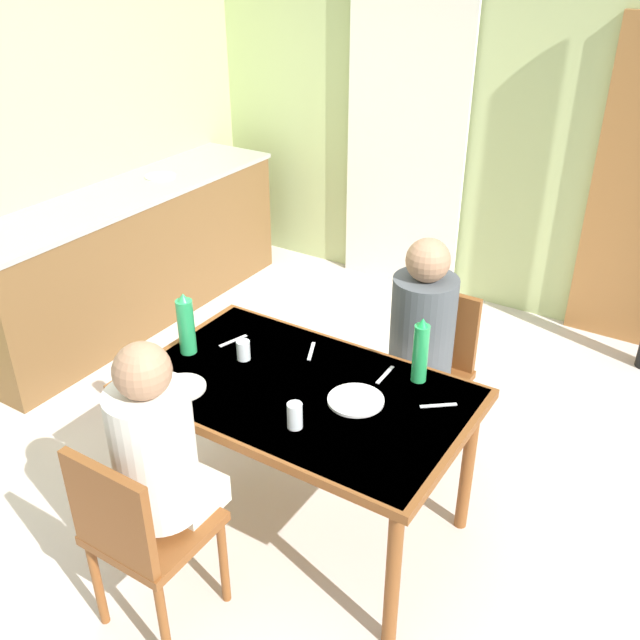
{
  "coord_description": "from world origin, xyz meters",
  "views": [
    {
      "loc": [
        1.75,
        -2.21,
        2.42
      ],
      "look_at": [
        0.39,
        -0.06,
        0.99
      ],
      "focal_mm": 39.88,
      "sensor_mm": 36.0,
      "label": 1
    }
  ],
  "objects_px": {
    "dining_table": "(301,402)",
    "person_near_diner": "(157,449)",
    "kitchen_counter": "(131,256)",
    "water_bottle_green_far": "(186,325)",
    "chair_far_diner": "(429,366)",
    "person_far_diner": "(421,328)",
    "water_bottle_green_near": "(420,352)",
    "chair_near_diner": "(139,531)"
  },
  "relations": [
    {
      "from": "dining_table",
      "to": "water_bottle_green_far",
      "type": "bearing_deg",
      "value": -176.88
    },
    {
      "from": "kitchen_counter",
      "to": "water_bottle_green_far",
      "type": "distance_m",
      "value": 1.87
    },
    {
      "from": "chair_near_diner",
      "to": "person_near_diner",
      "type": "relative_size",
      "value": 1.13
    },
    {
      "from": "chair_near_diner",
      "to": "chair_far_diner",
      "type": "xyz_separation_m",
      "value": [
        0.43,
        1.56,
        0.0
      ]
    },
    {
      "from": "chair_near_diner",
      "to": "water_bottle_green_near",
      "type": "relative_size",
      "value": 2.95
    },
    {
      "from": "kitchen_counter",
      "to": "water_bottle_green_far",
      "type": "xyz_separation_m",
      "value": [
        1.49,
        -1.06,
        0.42
      ]
    },
    {
      "from": "person_near_diner",
      "to": "person_far_diner",
      "type": "height_order",
      "value": "same"
    },
    {
      "from": "person_near_diner",
      "to": "water_bottle_green_near",
      "type": "distance_m",
      "value": 1.12
    },
    {
      "from": "chair_near_diner",
      "to": "water_bottle_green_near",
      "type": "xyz_separation_m",
      "value": [
        0.57,
        1.09,
        0.38
      ]
    },
    {
      "from": "chair_near_diner",
      "to": "person_near_diner",
      "type": "bearing_deg",
      "value": 90.0
    },
    {
      "from": "kitchen_counter",
      "to": "person_far_diner",
      "type": "bearing_deg",
      "value": -9.48
    },
    {
      "from": "chair_far_diner",
      "to": "chair_near_diner",
      "type": "bearing_deg",
      "value": 74.57
    },
    {
      "from": "chair_far_diner",
      "to": "water_bottle_green_near",
      "type": "bearing_deg",
      "value": 107.14
    },
    {
      "from": "water_bottle_green_near",
      "to": "water_bottle_green_far",
      "type": "bearing_deg",
      "value": -160.35
    },
    {
      "from": "kitchen_counter",
      "to": "dining_table",
      "type": "height_order",
      "value": "kitchen_counter"
    },
    {
      "from": "dining_table",
      "to": "person_near_diner",
      "type": "relative_size",
      "value": 1.82
    },
    {
      "from": "kitchen_counter",
      "to": "chair_near_diner",
      "type": "bearing_deg",
      "value": -43.89
    },
    {
      "from": "chair_far_diner",
      "to": "water_bottle_green_far",
      "type": "distance_m",
      "value": 1.21
    },
    {
      "from": "dining_table",
      "to": "chair_far_diner",
      "type": "height_order",
      "value": "chair_far_diner"
    },
    {
      "from": "kitchen_counter",
      "to": "chair_near_diner",
      "type": "xyz_separation_m",
      "value": [
        1.88,
        -1.81,
        0.05
      ]
    },
    {
      "from": "dining_table",
      "to": "water_bottle_green_near",
      "type": "bearing_deg",
      "value": 39.08
    },
    {
      "from": "dining_table",
      "to": "chair_far_diner",
      "type": "relative_size",
      "value": 1.61
    },
    {
      "from": "dining_table",
      "to": "person_near_diner",
      "type": "xyz_separation_m",
      "value": [
        -0.19,
        -0.64,
        0.12
      ]
    },
    {
      "from": "person_far_diner",
      "to": "chair_far_diner",
      "type": "bearing_deg",
      "value": -90.0
    },
    {
      "from": "chair_near_diner",
      "to": "chair_far_diner",
      "type": "distance_m",
      "value": 1.62
    },
    {
      "from": "dining_table",
      "to": "water_bottle_green_near",
      "type": "xyz_separation_m",
      "value": [
        0.39,
        0.31,
        0.21
      ]
    },
    {
      "from": "dining_table",
      "to": "chair_near_diner",
      "type": "distance_m",
      "value": 0.82
    },
    {
      "from": "chair_near_diner",
      "to": "person_far_diner",
      "type": "bearing_deg",
      "value": 73.17
    },
    {
      "from": "dining_table",
      "to": "person_far_diner",
      "type": "distance_m",
      "value": 0.7
    },
    {
      "from": "person_far_diner",
      "to": "kitchen_counter",
      "type": "bearing_deg",
      "value": -9.48
    },
    {
      "from": "water_bottle_green_near",
      "to": "dining_table",
      "type": "bearing_deg",
      "value": -140.92
    },
    {
      "from": "chair_near_diner",
      "to": "chair_far_diner",
      "type": "relative_size",
      "value": 1.0
    },
    {
      "from": "person_far_diner",
      "to": "chair_near_diner",
      "type": "bearing_deg",
      "value": 73.17
    },
    {
      "from": "dining_table",
      "to": "chair_near_diner",
      "type": "xyz_separation_m",
      "value": [
        -0.19,
        -0.78,
        -0.17
      ]
    },
    {
      "from": "dining_table",
      "to": "person_near_diner",
      "type": "height_order",
      "value": "person_near_diner"
    },
    {
      "from": "person_near_diner",
      "to": "water_bottle_green_near",
      "type": "relative_size",
      "value": 2.61
    },
    {
      "from": "water_bottle_green_far",
      "to": "person_near_diner",
      "type": "bearing_deg",
      "value": -57.25
    },
    {
      "from": "person_far_diner",
      "to": "dining_table",
      "type": "bearing_deg",
      "value": 69.35
    },
    {
      "from": "chair_near_diner",
      "to": "water_bottle_green_far",
      "type": "height_order",
      "value": "water_bottle_green_far"
    },
    {
      "from": "kitchen_counter",
      "to": "chair_far_diner",
      "type": "height_order",
      "value": "kitchen_counter"
    },
    {
      "from": "person_far_diner",
      "to": "water_bottle_green_near",
      "type": "bearing_deg",
      "value": 113.56
    },
    {
      "from": "chair_near_diner",
      "to": "chair_far_diner",
      "type": "bearing_deg",
      "value": 74.57
    }
  ]
}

